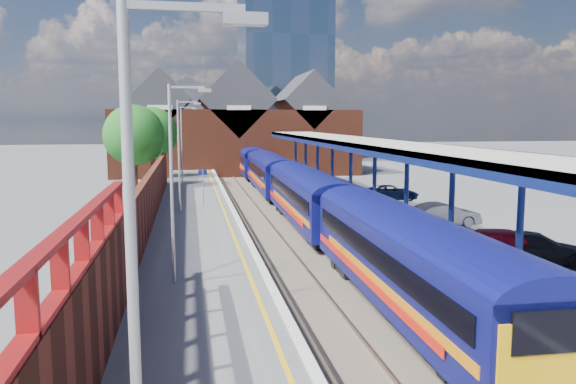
% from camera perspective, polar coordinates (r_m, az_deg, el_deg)
% --- Properties ---
extents(ground, '(240.00, 240.00, 0.00)m').
position_cam_1_polar(ground, '(44.76, -2.37, -1.39)').
color(ground, '#5B5B5E').
rests_on(ground, ground).
extents(ballast_bed, '(6.00, 76.00, 0.06)m').
position_cam_1_polar(ballast_bed, '(35.02, -0.17, -3.79)').
color(ballast_bed, '#473D33').
rests_on(ballast_bed, ground).
extents(rails, '(4.51, 76.00, 0.14)m').
position_cam_1_polar(rails, '(35.00, -0.17, -3.64)').
color(rails, slate).
rests_on(rails, ground).
extents(left_platform, '(5.00, 76.00, 1.00)m').
position_cam_1_polar(left_platform, '(34.43, -9.24, -3.28)').
color(left_platform, '#565659').
rests_on(left_platform, ground).
extents(right_platform, '(6.00, 76.00, 1.00)m').
position_cam_1_polar(right_platform, '(36.42, 9.18, -2.70)').
color(right_platform, '#565659').
rests_on(right_platform, ground).
extents(coping_left, '(0.30, 76.00, 0.05)m').
position_cam_1_polar(coping_left, '(34.44, -5.35, -2.32)').
color(coping_left, silver).
rests_on(coping_left, left_platform).
extents(coping_right, '(0.30, 76.00, 0.05)m').
position_cam_1_polar(coping_right, '(35.51, 4.84, -2.03)').
color(coping_right, silver).
rests_on(coping_right, right_platform).
extents(yellow_line, '(0.14, 76.00, 0.01)m').
position_cam_1_polar(yellow_line, '(34.41, -6.34, -2.38)').
color(yellow_line, yellow).
rests_on(yellow_line, left_platform).
extents(train, '(3.09, 65.94, 3.45)m').
position_cam_1_polar(train, '(43.45, -0.21, 1.17)').
color(train, '#0C0E56').
rests_on(train, ground).
extents(canopy, '(4.50, 52.00, 4.48)m').
position_cam_1_polar(canopy, '(37.59, 7.60, 4.93)').
color(canopy, navy).
rests_on(canopy, right_platform).
extents(lamp_post_a, '(1.48, 0.18, 7.00)m').
position_cam_1_polar(lamp_post_a, '(6.14, -14.19, -9.89)').
color(lamp_post_a, '#A5A8AA').
rests_on(lamp_post_a, left_platform).
extents(lamp_post_b, '(1.48, 0.18, 7.00)m').
position_cam_1_polar(lamp_post_b, '(19.94, -11.36, 2.03)').
color(lamp_post_b, '#A5A8AA').
rests_on(lamp_post_b, left_platform).
extents(lamp_post_c, '(1.48, 0.18, 7.00)m').
position_cam_1_polar(lamp_post_c, '(35.90, -10.82, 4.34)').
color(lamp_post_c, '#A5A8AA').
rests_on(lamp_post_c, left_platform).
extents(lamp_post_d, '(1.48, 0.18, 7.00)m').
position_cam_1_polar(lamp_post_d, '(51.88, -10.61, 5.23)').
color(lamp_post_d, '#A5A8AA').
rests_on(lamp_post_d, left_platform).
extents(platform_sign, '(0.55, 0.08, 2.50)m').
position_cam_1_polar(platform_sign, '(38.08, -8.65, 1.08)').
color(platform_sign, '#A5A8AA').
rests_on(platform_sign, left_platform).
extents(brick_wall, '(0.35, 50.00, 3.86)m').
position_cam_1_polar(brick_wall, '(27.82, -14.48, -1.86)').
color(brick_wall, '#592617').
rests_on(brick_wall, left_platform).
extents(station_building, '(30.00, 12.12, 13.78)m').
position_cam_1_polar(station_building, '(72.10, -5.39, 6.24)').
color(station_building, '#592617').
rests_on(station_building, ground).
extents(glass_tower, '(14.20, 14.20, 40.30)m').
position_cam_1_polar(glass_tower, '(96.13, -0.45, 15.36)').
color(glass_tower, slate).
rests_on(glass_tower, ground).
extents(tree_near, '(5.20, 5.20, 8.10)m').
position_cam_1_polar(tree_near, '(49.97, -15.23, 5.44)').
color(tree_near, '#382314').
rests_on(tree_near, ground).
extents(tree_far, '(5.20, 5.20, 8.10)m').
position_cam_1_polar(tree_far, '(57.88, -13.54, 5.71)').
color(tree_far, '#382314').
rests_on(tree_far, ground).
extents(parked_car_red, '(4.57, 2.57, 1.47)m').
position_cam_1_polar(parked_car_red, '(24.52, 21.27, -5.06)').
color(parked_car_red, maroon).
rests_on(parked_car_red, right_platform).
extents(parked_car_silver, '(4.07, 1.68, 1.31)m').
position_cam_1_polar(parked_car_silver, '(31.69, 15.49, -2.25)').
color(parked_car_silver, '#9C9CA1').
rests_on(parked_car_silver, right_platform).
extents(parked_car_dark, '(4.73, 3.31, 1.27)m').
position_cam_1_polar(parked_car_dark, '(24.87, 23.79, -5.25)').
color(parked_car_dark, black).
rests_on(parked_car_dark, right_platform).
extents(parked_car_blue, '(4.03, 1.93, 1.11)m').
position_cam_1_polar(parked_car_blue, '(41.32, 10.42, -0.06)').
color(parked_car_blue, navy).
rests_on(parked_car_blue, right_platform).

